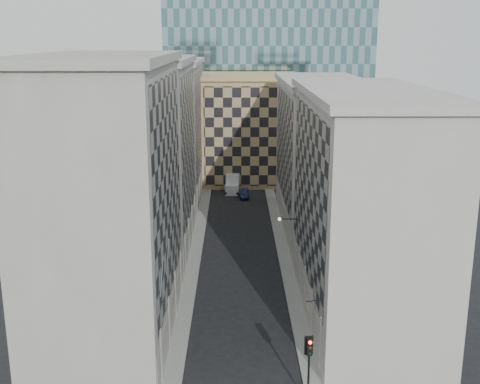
{
  "coord_description": "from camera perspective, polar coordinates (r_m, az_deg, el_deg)",
  "views": [
    {
      "loc": [
        -0.52,
        -37.01,
        24.97
      ],
      "look_at": [
        -0.1,
        12.41,
        12.18
      ],
      "focal_mm": 45.0,
      "sensor_mm": 36.0,
      "label": 1
    }
  ],
  "objects": [
    {
      "name": "shop_sign",
      "position": [
        49.96,
        6.5,
        -10.62
      ],
      "size": [
        0.78,
        0.69,
        0.77
      ],
      "rotation": [
        0.0,
        0.0,
        0.24
      ],
      "color": "black",
      "rests_on": "ground"
    },
    {
      "name": "sidewalk_west",
      "position": [
        71.64,
        -4.26,
        -5.87
      ],
      "size": [
        1.5,
        100.0,
        0.15
      ],
      "primitive_type": "cube",
      "color": "gray",
      "rests_on": "ground"
    },
    {
      "name": "bldg_left_c",
      "position": [
        93.66,
        -6.87,
        5.72
      ],
      "size": [
        10.8,
        22.8,
        21.7
      ],
      "color": "gray",
      "rests_on": "ground"
    },
    {
      "name": "bldg_right_a",
      "position": [
        55.22,
        11.45,
        -1.17
      ],
      "size": [
        10.8,
        26.8,
        20.7
      ],
      "color": "#A9A39B",
      "rests_on": "ground"
    },
    {
      "name": "flagpoles_left",
      "position": [
        46.55,
        -7.14,
        -6.99
      ],
      "size": [
        0.1,
        6.33,
        2.33
      ],
      "color": "gray",
      "rests_on": "ground"
    },
    {
      "name": "dark_car",
      "position": [
        95.98,
        0.38,
        -0.15
      ],
      "size": [
        1.58,
        4.16,
        1.35
      ],
      "primitive_type": "imported",
      "rotation": [
        0.0,
        0.0,
        0.04
      ],
      "color": "#0F1638",
      "rests_on": "ground"
    },
    {
      "name": "box_truck",
      "position": [
        99.66,
        -0.7,
        0.75
      ],
      "size": [
        2.49,
        5.44,
        2.91
      ],
      "rotation": [
        0.0,
        0.0,
        -0.06
      ],
      "color": "silver",
      "rests_on": "ground"
    },
    {
      "name": "church_tower",
      "position": [
        119.03,
        -0.25,
        15.46
      ],
      "size": [
        7.2,
        7.2,
        51.5
      ],
      "color": "#312C26",
      "rests_on": "ground"
    },
    {
      "name": "bldg_left_a",
      "position": [
        50.84,
        -12.23,
        -0.82
      ],
      "size": [
        10.8,
        22.8,
        23.7
      ],
      "color": "gray",
      "rests_on": "ground"
    },
    {
      "name": "traffic_light",
      "position": [
        43.05,
        6.57,
        -15.18
      ],
      "size": [
        0.63,
        0.56,
        4.98
      ],
      "rotation": [
        0.0,
        0.0,
        0.11
      ],
      "color": "black",
      "rests_on": "sidewalk_east"
    },
    {
      "name": "sidewalk_east",
      "position": [
        71.72,
        4.18,
        -5.85
      ],
      "size": [
        1.5,
        100.0,
        0.15
      ],
      "primitive_type": "cube",
      "color": "gray",
      "rests_on": "ground"
    },
    {
      "name": "bracket_lamp",
      "position": [
        64.02,
        3.93,
        -2.58
      ],
      "size": [
        1.98,
        0.36,
        0.36
      ],
      "color": "black",
      "rests_on": "ground"
    },
    {
      "name": "tan_block",
      "position": [
        106.08,
        0.88,
        6.09
      ],
      "size": [
        16.8,
        14.8,
        18.8
      ],
      "color": "tan",
      "rests_on": "ground"
    },
    {
      "name": "bldg_left_b",
      "position": [
        72.07,
        -8.76,
        3.42
      ],
      "size": [
        10.8,
        22.8,
        22.7
      ],
      "color": "gray",
      "rests_on": "ground"
    },
    {
      "name": "bldg_right_b",
      "position": [
        81.25,
        7.61,
        3.65
      ],
      "size": [
        10.8,
        28.8,
        19.7
      ],
      "color": "#A9A39B",
      "rests_on": "ground"
    }
  ]
}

